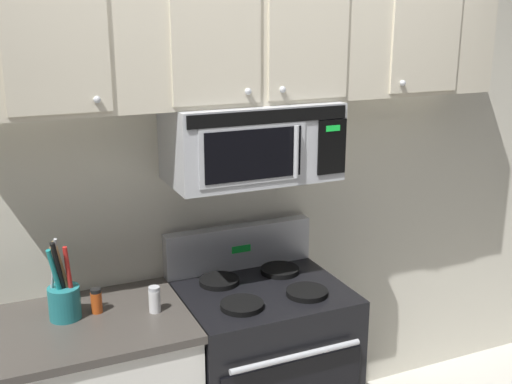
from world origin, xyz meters
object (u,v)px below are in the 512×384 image
(over_range_microwave, at_px, (251,141))
(salt_shaker, at_px, (155,299))
(utensil_crock_teal, at_px, (64,297))
(stove_range, at_px, (262,371))
(spice_jar, at_px, (96,301))

(over_range_microwave, relative_size, salt_shaker, 6.59)
(utensil_crock_teal, bearing_deg, stove_range, -4.31)
(spice_jar, bearing_deg, salt_shaker, -22.60)
(stove_range, height_order, spice_jar, stove_range)
(stove_range, height_order, utensil_crock_teal, utensil_crock_teal)
(utensil_crock_teal, height_order, spice_jar, utensil_crock_teal)
(utensil_crock_teal, bearing_deg, over_range_microwave, 3.30)
(utensil_crock_teal, bearing_deg, salt_shaker, -14.50)
(stove_range, relative_size, over_range_microwave, 1.47)
(stove_range, xyz_separation_m, utensil_crock_teal, (-0.88, 0.07, 0.53))
(stove_range, height_order, over_range_microwave, over_range_microwave)
(over_range_microwave, relative_size, spice_jar, 7.02)
(salt_shaker, distance_m, spice_jar, 0.25)
(utensil_crock_teal, xyz_separation_m, spice_jar, (0.13, 0.00, -0.04))
(salt_shaker, bearing_deg, spice_jar, 157.40)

